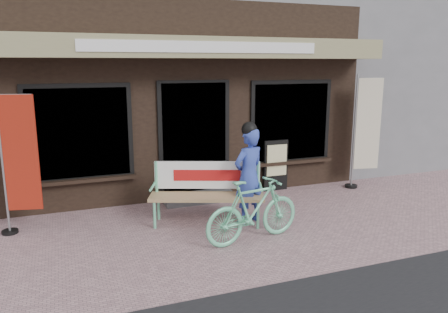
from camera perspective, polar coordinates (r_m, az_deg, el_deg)
name	(u,v)px	position (r m, az deg, el deg)	size (l,w,h in m)	color
ground	(234,236)	(6.55, 1.36, -10.31)	(70.00, 70.00, 0.00)	#AC8389
storefront	(157,42)	(10.83, -8.75, 14.60)	(7.00, 6.77, 6.00)	black
neighbor_right_near	(419,53)	(15.48, 24.08, 12.22)	(10.00, 7.00, 5.60)	slate
bench	(207,188)	(6.92, -2.25, -4.10)	(1.83, 1.06, 0.97)	#6DD6A3
person	(249,174)	(6.86, 3.26, -2.27)	(0.64, 0.52, 1.62)	#3146AC
bicycle	(253,210)	(6.23, 3.83, -7.02)	(0.43, 1.53, 0.92)	#6DD6A3
nobori_red	(18,161)	(7.00, -25.31, -0.55)	(0.64, 0.28, 2.14)	gray
nobori_cream	(365,130)	(9.20, 17.98, 3.30)	(0.68, 0.30, 2.29)	gray
menu_stand	(275,165)	(8.73, 6.73, -1.06)	(0.51, 0.12, 1.01)	black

